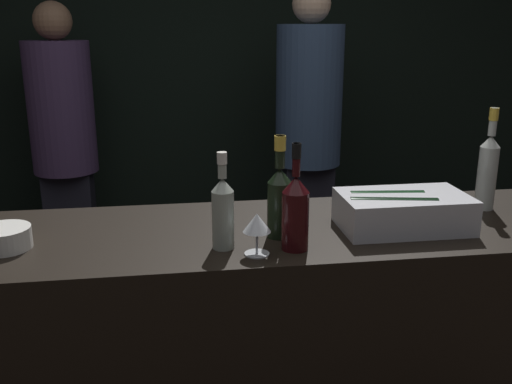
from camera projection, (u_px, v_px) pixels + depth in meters
The scene contains 12 objects.
wall_back_chalkboard at pixel (211, 63), 3.76m from camera, with size 6.40×0.06×2.80m.
bar_counter at pixel (257, 354), 2.07m from camera, with size 2.53×0.65×0.97m.
ice_bin_with_bottles at pixel (401, 210), 1.92m from camera, with size 0.43×0.26×0.12m.
bowl_white at pixel (4, 238), 1.75m from camera, with size 0.16×0.16×0.07m.
wine_glass at pixel (257, 224), 1.69m from camera, with size 0.08×0.08×0.13m.
candle_votive at pixel (454, 208), 2.07m from camera, with size 0.06×0.06×0.05m.
white_wine_bottle at pixel (223, 210), 1.73m from camera, with size 0.07×0.07×0.30m.
rose_wine_bottle at pixel (488, 168), 2.10m from camera, with size 0.07×0.07×0.38m.
red_wine_bottle_black_foil at pixel (295, 210), 1.72m from camera, with size 0.08×0.08×0.33m.
champagne_bottle at pixel (279, 197), 1.82m from camera, with size 0.08×0.08×0.33m.
person_in_hoodie at pixel (64, 142), 3.30m from camera, with size 0.37×0.37×1.77m.
person_blond_tee at pixel (308, 134), 3.27m from camera, with size 0.37×0.37×1.85m.
Camera 1 is at (-0.27, -1.47, 1.63)m, focal length 40.00 mm.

